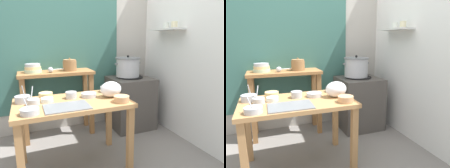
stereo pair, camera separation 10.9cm
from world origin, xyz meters
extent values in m
plane|color=gray|center=(0.00, 0.00, 0.00)|extent=(9.00, 9.00, 0.00)
cube|color=#B2ADA3|center=(0.10, 1.10, 1.30)|extent=(4.40, 0.10, 2.60)
cube|color=#38665B|center=(-0.15, 1.04, 1.35)|extent=(1.90, 0.02, 2.10)
cube|color=white|center=(1.40, 0.20, 1.30)|extent=(0.10, 3.20, 2.60)
cube|color=silver|center=(1.25, 0.40, 1.45)|extent=(0.20, 0.56, 0.02)
cylinder|color=beige|center=(1.25, 0.24, 1.50)|extent=(0.08, 0.08, 0.08)
cylinder|color=silver|center=(1.25, 0.41, 1.50)|extent=(0.08, 0.08, 0.07)
cube|color=#B27F4C|center=(-0.14, 0.00, 0.70)|extent=(1.10, 0.66, 0.04)
cube|color=#B27F4C|center=(-0.64, -0.28, 0.34)|extent=(0.06, 0.06, 0.68)
cube|color=#B27F4C|center=(0.36, -0.28, 0.34)|extent=(0.06, 0.06, 0.68)
cube|color=#B27F4C|center=(-0.64, 0.28, 0.34)|extent=(0.06, 0.06, 0.68)
cube|color=#B27F4C|center=(0.36, 0.28, 0.34)|extent=(0.06, 0.06, 0.68)
cube|color=#9E6B3D|center=(-0.17, 0.83, 0.88)|extent=(0.96, 0.40, 0.04)
cube|color=#9E6B3D|center=(-0.60, 0.68, 0.43)|extent=(0.06, 0.06, 0.86)
cube|color=#9E6B3D|center=(0.26, 0.68, 0.43)|extent=(0.06, 0.06, 0.86)
cube|color=#9E6B3D|center=(-0.60, 0.98, 0.43)|extent=(0.06, 0.06, 0.86)
cube|color=#9E6B3D|center=(0.26, 0.98, 0.43)|extent=(0.06, 0.06, 0.86)
cube|color=#4C4742|center=(0.88, 0.70, 0.38)|extent=(0.60, 0.60, 0.76)
cylinder|color=black|center=(0.88, 0.70, 0.77)|extent=(0.36, 0.36, 0.02)
cylinder|color=black|center=(0.76, 0.40, 0.45)|extent=(0.04, 0.02, 0.04)
cylinder|color=#B7BABF|center=(0.84, 0.72, 0.91)|extent=(0.34, 0.34, 0.26)
cylinder|color=slate|center=(0.84, 0.72, 1.05)|extent=(0.36, 0.36, 0.02)
sphere|color=black|center=(0.84, 0.72, 1.08)|extent=(0.04, 0.04, 0.04)
cube|color=slate|center=(0.65, 0.72, 0.97)|extent=(0.04, 0.02, 0.02)
cube|color=slate|center=(1.03, 0.72, 0.97)|extent=(0.04, 0.02, 0.02)
cylinder|color=olive|center=(0.01, 0.83, 0.97)|extent=(0.18, 0.18, 0.13)
cylinder|color=olive|center=(0.01, 0.83, 1.04)|extent=(0.17, 0.17, 0.02)
sphere|color=olive|center=(0.01, 0.83, 1.06)|extent=(0.02, 0.02, 0.02)
cylinder|color=#B7D1AD|center=(-0.46, 0.85, 0.92)|extent=(0.21, 0.21, 0.04)
cylinder|color=#E5C684|center=(-0.46, 0.85, 0.96)|extent=(0.20, 0.20, 0.04)
cylinder|color=#B7BABF|center=(-0.46, 0.85, 1.00)|extent=(0.19, 0.19, 0.04)
sphere|color=#B7BABF|center=(-0.25, 0.77, 0.94)|extent=(0.07, 0.07, 0.07)
cylinder|color=#B7BABF|center=(-0.11, 0.80, 0.94)|extent=(0.22, 0.06, 0.01)
cube|color=slate|center=(-0.23, -0.17, 0.72)|extent=(0.40, 0.28, 0.01)
ellipsoid|color=white|center=(0.26, -0.01, 0.80)|extent=(0.23, 0.18, 0.17)
cylinder|color=#B7BABF|center=(-0.59, 0.14, 0.75)|extent=(0.14, 0.14, 0.07)
cylinder|color=beige|center=(-0.59, 0.14, 0.78)|extent=(0.12, 0.12, 0.01)
cylinder|color=#B7BABF|center=(-0.58, 0.13, 0.81)|extent=(0.04, 0.07, 0.17)
cylinder|color=#B7BABF|center=(-0.13, 0.10, 0.75)|extent=(0.12, 0.12, 0.07)
cylinder|color=brown|center=(-0.13, 0.10, 0.78)|extent=(0.10, 0.10, 0.01)
cylinder|color=#B7BABF|center=(0.05, 0.08, 0.74)|extent=(0.16, 0.16, 0.04)
cylinder|color=maroon|center=(0.05, 0.08, 0.76)|extent=(0.14, 0.14, 0.01)
cylinder|color=#B7BABF|center=(-0.50, 0.02, 0.75)|extent=(0.11, 0.11, 0.06)
cylinder|color=brown|center=(-0.50, 0.02, 0.77)|extent=(0.09, 0.09, 0.01)
cylinder|color=#B7BABF|center=(-0.51, 0.02, 0.81)|extent=(0.04, 0.10, 0.17)
cylinder|color=#E5C684|center=(-0.37, 0.22, 0.75)|extent=(0.14, 0.14, 0.06)
cylinder|color=maroon|center=(-0.37, 0.22, 0.77)|extent=(0.12, 0.12, 0.01)
cylinder|color=tan|center=(0.29, -0.22, 0.75)|extent=(0.15, 0.15, 0.06)
cylinder|color=beige|center=(0.29, -0.22, 0.78)|extent=(0.13, 0.13, 0.01)
cylinder|color=#B7BABF|center=(-0.54, -0.23, 0.75)|extent=(0.15, 0.15, 0.05)
cylinder|color=brown|center=(-0.54, -0.23, 0.77)|extent=(0.13, 0.13, 0.01)
cylinder|color=#B7BABF|center=(-0.55, -0.24, 0.79)|extent=(0.06, 0.07, 0.14)
cylinder|color=silver|center=(-0.38, 0.07, 0.74)|extent=(0.12, 0.12, 0.04)
cylinder|color=brown|center=(-0.38, 0.07, 0.76)|extent=(0.10, 0.10, 0.01)
cylinder|color=#B7BABF|center=(0.30, 0.21, 0.75)|extent=(0.14, 0.14, 0.06)
cylinder|color=beige|center=(0.30, 0.21, 0.78)|extent=(0.12, 0.12, 0.01)
camera|label=1|loc=(-0.54, -1.92, 1.31)|focal=32.54mm
camera|label=2|loc=(-0.44, -1.96, 1.31)|focal=32.54mm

